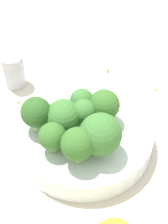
# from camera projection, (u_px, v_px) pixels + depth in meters

# --- Properties ---
(ground_plane) EXTENTS (3.00, 3.00, 0.00)m
(ground_plane) POSITION_uv_depth(u_px,v_px,m) (84.00, 143.00, 0.58)
(ground_plane) COLOR beige
(bowl) EXTENTS (0.21, 0.21, 0.04)m
(bowl) POSITION_uv_depth(u_px,v_px,m) (84.00, 136.00, 0.56)
(bowl) COLOR silver
(bowl) RESTS_ON ground_plane
(broccoli_floret_0) EXTENTS (0.03, 0.03, 0.05)m
(broccoli_floret_0) POSITION_uv_depth(u_px,v_px,m) (85.00, 115.00, 0.52)
(broccoli_floret_0) COLOR #8EB770
(broccoli_floret_0) RESTS_ON bowl
(broccoli_floret_1) EXTENTS (0.06, 0.06, 0.07)m
(broccoli_floret_1) POSITION_uv_depth(u_px,v_px,m) (100.00, 135.00, 0.49)
(broccoli_floret_1) COLOR #7A9E5B
(broccoli_floret_1) RESTS_ON bowl
(broccoli_floret_2) EXTENTS (0.04, 0.04, 0.05)m
(broccoli_floret_2) POSITION_uv_depth(u_px,v_px,m) (53.00, 137.00, 0.50)
(broccoli_floret_2) COLOR #7A9E5B
(broccoli_floret_2) RESTS_ON bowl
(broccoli_floret_3) EXTENTS (0.05, 0.05, 0.06)m
(broccoli_floret_3) POSITION_uv_depth(u_px,v_px,m) (104.00, 106.00, 0.53)
(broccoli_floret_3) COLOR #7A9E5B
(broccoli_floret_3) RESTS_ON bowl
(broccoli_floret_4) EXTENTS (0.04, 0.04, 0.06)m
(broccoli_floret_4) POSITION_uv_depth(u_px,v_px,m) (78.00, 145.00, 0.48)
(broccoli_floret_4) COLOR #84AD66
(broccoli_floret_4) RESTS_ON bowl
(broccoli_floret_5) EXTENTS (0.05, 0.05, 0.05)m
(broccoli_floret_5) POSITION_uv_depth(u_px,v_px,m) (64.00, 118.00, 0.52)
(broccoli_floret_5) COLOR #84AD66
(broccoli_floret_5) RESTS_ON bowl
(broccoli_floret_6) EXTENTS (0.03, 0.03, 0.05)m
(broccoli_floret_6) POSITION_uv_depth(u_px,v_px,m) (81.00, 102.00, 0.54)
(broccoli_floret_6) COLOR #7A9E5B
(broccoli_floret_6) RESTS_ON bowl
(broccoli_floret_7) EXTENTS (0.04, 0.04, 0.06)m
(broccoli_floret_7) POSITION_uv_depth(u_px,v_px,m) (36.00, 113.00, 0.52)
(broccoli_floret_7) COLOR #8EB770
(broccoli_floret_7) RESTS_ON bowl
(pepper_shaker) EXTENTS (0.04, 0.04, 0.06)m
(pepper_shaker) POSITION_uv_depth(u_px,v_px,m) (14.00, 70.00, 0.64)
(pepper_shaker) COLOR #B2B7BC
(pepper_shaker) RESTS_ON ground_plane
(almond_crumb_0) EXTENTS (0.01, 0.01, 0.01)m
(almond_crumb_0) POSITION_uv_depth(u_px,v_px,m) (155.00, 89.00, 0.65)
(almond_crumb_0) COLOR tan
(almond_crumb_0) RESTS_ON ground_plane
(almond_crumb_1) EXTENTS (0.01, 0.01, 0.01)m
(almond_crumb_1) POSITION_uv_depth(u_px,v_px,m) (129.00, 99.00, 0.64)
(almond_crumb_1) COLOR tan
(almond_crumb_1) RESTS_ON ground_plane
(almond_crumb_2) EXTENTS (0.01, 0.01, 0.01)m
(almond_crumb_2) POSITION_uv_depth(u_px,v_px,m) (18.00, 101.00, 0.63)
(almond_crumb_2) COLOR tan
(almond_crumb_2) RESTS_ON ground_plane
(almond_crumb_3) EXTENTS (0.01, 0.01, 0.01)m
(almond_crumb_3) POSITION_uv_depth(u_px,v_px,m) (108.00, 70.00, 0.69)
(almond_crumb_3) COLOR #AD7F4C
(almond_crumb_3) RESTS_ON ground_plane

